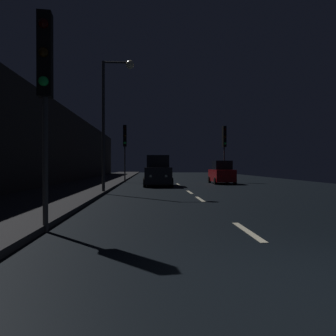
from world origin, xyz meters
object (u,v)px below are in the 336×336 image
traffic_light_near_left (45,72)px  streetlamp_overhead (112,105)px  car_approaching_headlights (158,172)px  traffic_light_far_left (125,141)px  traffic_light_far_right (224,141)px  car_parked_right_far (222,173)px

traffic_light_near_left → streetlamp_overhead: bearing=171.0°
car_approaching_headlights → traffic_light_far_left: bearing=-152.4°
traffic_light_far_right → traffic_light_far_left: size_ratio=0.99×
traffic_light_far_right → car_parked_right_far: bearing=-29.1°
traffic_light_near_left → traffic_light_far_right: size_ratio=0.97×
streetlamp_overhead → traffic_light_near_left: bearing=-92.1°
traffic_light_far_left → car_approaching_headlights: size_ratio=1.15×
car_parked_right_far → traffic_light_far_left: bearing=72.5°
traffic_light_far_left → car_approaching_headlights: bearing=25.1°
car_approaching_headlights → traffic_light_far_right: bearing=131.2°
traffic_light_far_left → streetlamp_overhead: streetlamp_overhead is taller
traffic_light_near_left → traffic_light_far_right: traffic_light_far_right is taller
traffic_light_far_right → traffic_light_far_left: 8.94m
streetlamp_overhead → car_parked_right_far: 12.76m
streetlamp_overhead → car_approaching_headlights: bearing=68.7°
traffic_light_near_left → car_parked_right_far: traffic_light_near_left is taller
traffic_light_near_left → traffic_light_far_left: (0.10, 21.72, 0.13)m
traffic_light_far_left → car_parked_right_far: bearing=70.0°
traffic_light_far_left → car_parked_right_far: traffic_light_far_left is taller
traffic_light_far_left → traffic_light_far_right: bearing=87.6°
streetlamp_overhead → traffic_light_far_right: bearing=53.8°
traffic_light_far_right → car_parked_right_far: 3.91m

